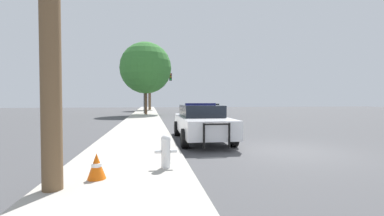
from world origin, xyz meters
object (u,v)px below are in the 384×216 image
police_car (201,122)px  traffic_light (155,84)px  tree_sidewalk_far (150,77)px  traffic_cone (97,166)px  tree_sidewalk_mid (146,68)px  car_background_oncoming (211,109)px  fire_hydrant (166,150)px

police_car → traffic_light: size_ratio=1.08×
traffic_light → tree_sidewalk_far: bearing=93.5°
traffic_light → traffic_cone: bearing=-93.8°
traffic_light → tree_sidewalk_mid: (-1.12, -2.02, 1.67)m
traffic_light → traffic_cone: (-1.73, -26.08, -3.29)m
traffic_light → tree_sidewalk_far: (-0.71, 11.46, 1.80)m
police_car → car_background_oncoming: bearing=-103.8°
fire_hydrant → tree_sidewalk_far: 37.23m
traffic_light → tree_sidewalk_mid: bearing=-118.9°
fire_hydrant → traffic_light: traffic_light is taller
police_car → traffic_light: 20.97m
police_car → tree_sidewalk_far: (-2.20, 32.17, 4.68)m
car_background_oncoming → tree_sidewalk_far: bearing=-60.5°
car_background_oncoming → traffic_cone: bearing=71.4°
police_car → traffic_cone: bearing=60.1°
car_background_oncoming → tree_sidewalk_mid: (-7.72, -0.50, 4.63)m
car_background_oncoming → tree_sidewalk_mid: tree_sidewalk_mid is taller
police_car → fire_hydrant: police_car is taller
tree_sidewalk_mid → traffic_cone: (-0.62, -24.06, -4.96)m
fire_hydrant → car_background_oncoming: bearing=73.9°
police_car → tree_sidewalk_far: 32.59m
traffic_cone → car_background_oncoming: bearing=71.2°
police_car → fire_hydrant: bearing=70.3°
police_car → car_background_oncoming: police_car is taller
traffic_light → car_background_oncoming: 7.40m
police_car → traffic_light: (-1.49, 20.72, 2.87)m
tree_sidewalk_far → car_background_oncoming: bearing=-60.6°
tree_sidewalk_mid → traffic_cone: size_ratio=15.64×
car_background_oncoming → tree_sidewalk_far: tree_sidewalk_far is taller
police_car → tree_sidewalk_mid: 19.42m
car_background_oncoming → tree_sidewalk_mid: bearing=3.8°
traffic_light → car_background_oncoming: (6.60, -1.52, -2.96)m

